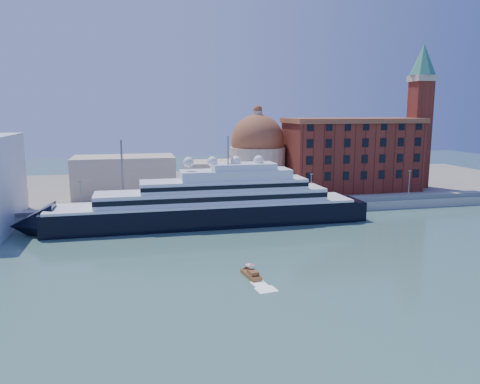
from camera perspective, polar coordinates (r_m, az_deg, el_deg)
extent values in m
plane|color=#345A52|center=(93.49, -1.75, -7.35)|extent=(400.00, 400.00, 0.00)
cube|color=gray|center=(125.63, -4.77, -2.28)|extent=(180.00, 10.00, 2.50)
cube|color=slate|center=(165.67, -6.80, 0.58)|extent=(260.00, 72.00, 2.00)
cube|color=slate|center=(120.89, -4.48, -1.86)|extent=(180.00, 0.10, 1.20)
cube|color=black|center=(114.74, -4.26, -3.01)|extent=(74.98, 11.54, 6.25)
cone|color=black|center=(115.79, -23.96, -3.74)|extent=(9.61, 11.54, 11.54)
cube|color=black|center=(125.81, 12.88, -2.16)|extent=(5.77, 10.57, 5.77)
cube|color=white|center=(114.04, -4.28, -1.36)|extent=(73.06, 11.73, 0.58)
cube|color=white|center=(114.01, -3.34, -0.46)|extent=(55.76, 9.61, 2.88)
cube|color=black|center=(109.35, -2.92, -0.91)|extent=(55.76, 0.15, 1.15)
cube|color=white|center=(114.06, -1.92, 0.92)|extent=(40.37, 8.65, 2.50)
cube|color=white|center=(114.28, -0.51, 2.17)|extent=(26.92, 7.69, 2.31)
cube|color=white|center=(114.46, 0.43, 3.15)|extent=(15.38, 6.73, 1.54)
cylinder|color=slate|center=(113.23, -1.47, 5.12)|extent=(0.29, 0.29, 6.73)
sphere|color=white|center=(111.99, -6.30, 3.63)|extent=(2.50, 2.50, 2.50)
sphere|color=white|center=(112.79, -3.38, 3.72)|extent=(2.50, 2.50, 2.50)
sphere|color=white|center=(113.88, -0.51, 3.79)|extent=(2.50, 2.50, 2.50)
sphere|color=white|center=(115.25, 2.29, 3.86)|extent=(2.50, 2.50, 2.50)
cube|color=brown|center=(80.18, 1.34, -10.11)|extent=(2.55, 5.45, 0.87)
cube|color=brown|center=(79.17, 1.59, -9.80)|extent=(1.72, 2.38, 0.70)
cylinder|color=slate|center=(80.19, 1.22, -9.28)|extent=(0.05, 0.05, 1.40)
cone|color=red|center=(79.93, 1.22, -8.74)|extent=(1.57, 1.57, 0.35)
cube|color=maroon|center=(156.49, 13.42, 4.27)|extent=(42.00, 18.00, 22.00)
cube|color=brown|center=(155.82, 13.59, 8.48)|extent=(43.00, 19.00, 1.50)
cube|color=maroon|center=(168.03, 20.92, 6.48)|extent=(6.00, 6.00, 35.00)
cube|color=beige|center=(168.13, 21.32, 12.78)|extent=(7.00, 7.00, 2.00)
cone|color=#3C8469|center=(168.60, 21.45, 14.81)|extent=(8.40, 8.40, 10.00)
cylinder|color=beige|center=(151.93, 2.13, 2.85)|extent=(18.00, 18.00, 14.00)
sphere|color=brown|center=(151.08, 2.15, 6.24)|extent=(17.00, 17.00, 17.00)
cylinder|color=beige|center=(150.77, 2.17, 9.27)|extent=(3.00, 3.00, 3.00)
cube|color=beige|center=(147.25, -2.95, 1.83)|extent=(18.00, 14.00, 10.00)
cube|color=beige|center=(146.95, -13.91, 1.93)|extent=(30.00, 16.00, 12.00)
cylinder|color=slate|center=(121.16, -18.78, -0.70)|extent=(0.24, 0.24, 8.00)
cube|color=slate|center=(120.51, -18.89, 1.21)|extent=(0.80, 0.30, 0.25)
cylinder|color=slate|center=(121.70, -4.61, -0.15)|extent=(0.24, 0.24, 8.00)
cube|color=slate|center=(121.05, -4.63, 1.76)|extent=(0.80, 0.30, 0.25)
cylinder|color=slate|center=(129.39, 8.65, 0.37)|extent=(0.24, 0.24, 8.00)
cube|color=slate|center=(128.78, 8.70, 2.17)|extent=(0.80, 0.30, 0.25)
cylinder|color=slate|center=(143.09, 19.90, 0.80)|extent=(0.24, 0.24, 8.00)
cube|color=slate|center=(142.53, 20.00, 2.43)|extent=(0.80, 0.30, 0.25)
cylinder|color=slate|center=(121.71, -14.14, 1.96)|extent=(0.50, 0.50, 18.00)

